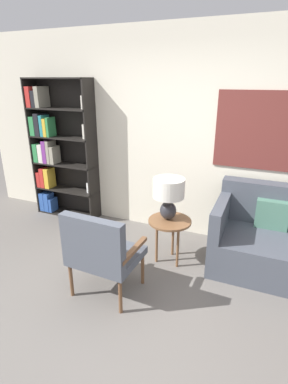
{
  "coord_description": "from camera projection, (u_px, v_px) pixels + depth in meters",
  "views": [
    {
      "loc": [
        1.13,
        -1.76,
        2.06
      ],
      "look_at": [
        -0.06,
        1.05,
        0.9
      ],
      "focal_mm": 28.0,
      "sensor_mm": 36.0,
      "label": 1
    }
  ],
  "objects": [
    {
      "name": "ground_plane",
      "position": [
        104.0,
        326.0,
        2.66
      ],
      "size": [
        14.0,
        14.0,
        0.0
      ],
      "primitive_type": "plane",
      "color": "#66605B"
    },
    {
      "name": "wall_back",
      "position": [
        183.0,
        136.0,
        3.89
      ],
      "size": [
        6.4,
        0.08,
        2.7
      ],
      "color": "silver",
      "rests_on": "ground_plane"
    },
    {
      "name": "bookshelf",
      "position": [
        55.0,
        150.0,
        4.56
      ],
      "size": [
        1.02,
        0.3,
        2.07
      ],
      "color": "black",
      "rests_on": "ground_plane"
    },
    {
      "name": "armchair",
      "position": [
        100.0,
        250.0,
        2.84
      ],
      "size": [
        0.67,
        0.58,
        0.91
      ],
      "color": "brown",
      "rests_on": "ground_plane"
    },
    {
      "name": "side_table",
      "position": [
        170.0,
        225.0,
        3.44
      ],
      "size": [
        0.49,
        0.49,
        0.54
      ],
      "color": "brown",
      "rests_on": "ground_plane"
    },
    {
      "name": "table_lamp",
      "position": [
        169.0,
        193.0,
        3.34
      ],
      "size": [
        0.36,
        0.36,
        0.49
      ],
      "color": "#2D2D33",
      "rests_on": "side_table"
    }
  ]
}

